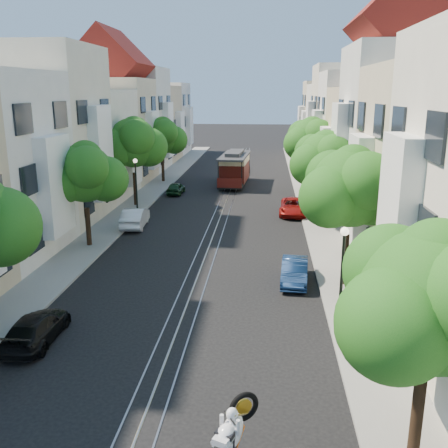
% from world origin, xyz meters
% --- Properties ---
extents(ground, '(200.00, 200.00, 0.00)m').
position_xyz_m(ground, '(0.00, 28.00, 0.00)').
color(ground, black).
rests_on(ground, ground).
extents(sidewalk_east, '(2.50, 80.00, 0.12)m').
position_xyz_m(sidewalk_east, '(7.25, 28.00, 0.06)').
color(sidewalk_east, gray).
rests_on(sidewalk_east, ground).
extents(sidewalk_west, '(2.50, 80.00, 0.12)m').
position_xyz_m(sidewalk_west, '(-7.25, 28.00, 0.06)').
color(sidewalk_west, gray).
rests_on(sidewalk_west, ground).
extents(rail_left, '(0.06, 80.00, 0.02)m').
position_xyz_m(rail_left, '(-0.55, 28.00, 0.01)').
color(rail_left, gray).
rests_on(rail_left, ground).
extents(rail_slot, '(0.06, 80.00, 0.02)m').
position_xyz_m(rail_slot, '(0.00, 28.00, 0.01)').
color(rail_slot, gray).
rests_on(rail_slot, ground).
extents(rail_right, '(0.06, 80.00, 0.02)m').
position_xyz_m(rail_right, '(0.55, 28.00, 0.01)').
color(rail_right, gray).
rests_on(rail_right, ground).
extents(lane_line, '(0.08, 80.00, 0.01)m').
position_xyz_m(lane_line, '(0.00, 28.00, 0.00)').
color(lane_line, tan).
rests_on(lane_line, ground).
extents(townhouses_east, '(7.75, 72.00, 12.00)m').
position_xyz_m(townhouses_east, '(11.87, 27.91, 5.18)').
color(townhouses_east, beige).
rests_on(townhouses_east, ground).
extents(townhouses_west, '(7.75, 72.00, 11.76)m').
position_xyz_m(townhouses_west, '(-11.87, 27.91, 5.08)').
color(townhouses_west, silver).
rests_on(townhouses_west, ground).
extents(tree_e_a, '(4.72, 3.87, 6.27)m').
position_xyz_m(tree_e_a, '(7.26, -3.02, 4.40)').
color(tree_e_a, black).
rests_on(tree_e_a, ground).
extents(tree_e_b, '(4.93, 4.08, 6.68)m').
position_xyz_m(tree_e_b, '(7.26, 8.98, 4.73)').
color(tree_e_b, black).
rests_on(tree_e_b, ground).
extents(tree_e_c, '(4.84, 3.99, 6.52)m').
position_xyz_m(tree_e_c, '(7.26, 19.98, 4.60)').
color(tree_e_c, black).
rests_on(tree_e_c, ground).
extents(tree_e_d, '(5.01, 4.16, 6.85)m').
position_xyz_m(tree_e_d, '(7.26, 30.98, 4.87)').
color(tree_e_d, black).
rests_on(tree_e_d, ground).
extents(tree_w_b, '(4.72, 3.87, 6.27)m').
position_xyz_m(tree_w_b, '(-7.14, 13.98, 4.40)').
color(tree_w_b, black).
rests_on(tree_w_b, ground).
extents(tree_w_c, '(5.13, 4.28, 7.09)m').
position_xyz_m(tree_w_c, '(-7.14, 24.98, 5.07)').
color(tree_w_c, black).
rests_on(tree_w_c, ground).
extents(tree_w_d, '(4.84, 3.99, 6.52)m').
position_xyz_m(tree_w_d, '(-7.14, 35.98, 4.60)').
color(tree_w_d, black).
rests_on(tree_w_d, ground).
extents(lamp_east, '(0.32, 0.32, 4.16)m').
position_xyz_m(lamp_east, '(6.30, 4.00, 2.85)').
color(lamp_east, black).
rests_on(lamp_east, ground).
extents(lamp_west, '(0.32, 0.32, 4.16)m').
position_xyz_m(lamp_west, '(-6.30, 22.00, 2.85)').
color(lamp_west, black).
rests_on(lamp_west, ground).
extents(sportbike_rider, '(1.18, 1.93, 1.80)m').
position_xyz_m(sportbike_rider, '(2.63, -3.57, 0.97)').
color(sportbike_rider, black).
rests_on(sportbike_rider, ground).
extents(cable_car, '(2.94, 8.08, 3.06)m').
position_xyz_m(cable_car, '(0.22, 35.12, 1.81)').
color(cable_car, black).
rests_on(cable_car, ground).
extents(parked_car_e_mid, '(1.50, 3.65, 1.17)m').
position_xyz_m(parked_car_e_mid, '(4.85, 9.20, 0.59)').
color(parked_car_e_mid, '#0E2246').
rests_on(parked_car_e_mid, ground).
extents(parked_car_e_far, '(2.38, 4.57, 1.23)m').
position_xyz_m(parked_car_e_far, '(5.49, 23.20, 0.62)').
color(parked_car_e_far, maroon).
rests_on(parked_car_e_far, ground).
extents(parked_car_w_near, '(1.63, 3.84, 1.10)m').
position_xyz_m(parked_car_w_near, '(-5.07, 2.33, 0.55)').
color(parked_car_w_near, black).
rests_on(parked_car_w_near, ground).
extents(parked_car_w_mid, '(1.73, 4.17, 1.34)m').
position_xyz_m(parked_car_w_mid, '(-5.60, 18.69, 0.67)').
color(parked_car_w_mid, silver).
rests_on(parked_car_w_mid, ground).
extents(parked_car_w_far, '(1.40, 3.24, 1.09)m').
position_xyz_m(parked_car_w_far, '(-4.81, 30.05, 0.54)').
color(parked_car_w_far, '#15341A').
rests_on(parked_car_w_far, ground).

